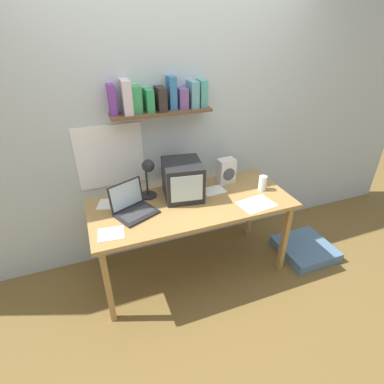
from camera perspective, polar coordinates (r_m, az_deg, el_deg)
ground_plane at (r=2.98m, az=-0.00°, el=-14.38°), size 12.00×12.00×0.00m
back_wall at (r=2.72m, az=-4.00°, el=13.27°), size 5.60×0.24×2.60m
corner_desk at (r=2.55m, az=-0.00°, el=-3.18°), size 1.69×0.72×0.75m
crt_monitor at (r=2.54m, az=-1.81°, el=2.39°), size 0.36×0.40×0.31m
laptop at (r=2.40m, az=-11.34°, el=-2.52°), size 0.38×0.36×0.24m
desk_lamp at (r=2.48m, az=-8.37°, el=3.55°), size 0.15×0.19×0.37m
juice_glass at (r=2.74m, az=13.26°, el=1.53°), size 0.07×0.07×0.14m
space_heater at (r=2.79m, az=6.52°, el=4.00°), size 0.16×0.12×0.23m
loose_paper_near_monitor at (r=2.54m, az=12.16°, el=-2.26°), size 0.31×0.25×0.00m
open_notebook at (r=2.69m, az=4.11°, el=0.29°), size 0.21×0.16×0.00m
loose_paper_near_laptop at (r=2.58m, az=-15.07°, el=-2.21°), size 0.26×0.23×0.00m
printed_handout at (r=2.24m, az=-15.16°, el=-7.66°), size 0.20×0.18×0.00m
floor_cushion at (r=3.33m, az=20.68°, el=-10.05°), size 0.51×0.51×0.10m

